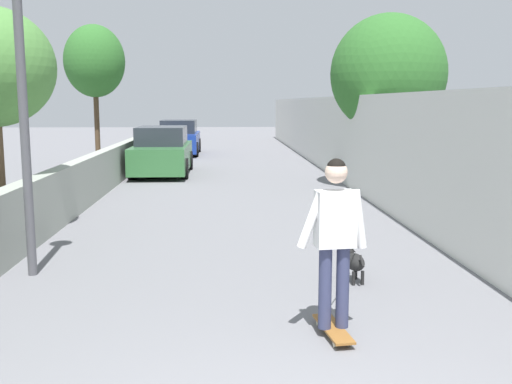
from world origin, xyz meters
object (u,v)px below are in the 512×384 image
Objects in this scene: skateboard at (333,329)px; person_skateboarder at (335,230)px; dog at (354,261)px; lamp_post at (21,62)px; car_far at (179,138)px; tree_left_near at (94,62)px; car_near at (162,152)px; tree_right_distant at (388,74)px.

skateboard is 1.01m from person_skateboarder.
person_skateboarder is 0.82× the size of dog.
car_far is at bearing -1.83° from lamp_post.
dog is at bearing -97.24° from lamp_post.
dog is 0.50× the size of car_far.
dog is at bearing -156.66° from tree_left_near.
dog reaches higher than skateboard.
person_skateboarder is 0.40× the size of car_near.
tree_right_distant is 11.19m from skateboard.
dog is (-14.50, -6.26, -3.48)m from tree_left_near.
skateboard is 14.01m from car_near.
car_near is (-2.61, -2.60, -3.04)m from tree_left_near.
lamp_post is at bearing 138.71° from tree_right_distant.
car_near is at bearing -3.03° from lamp_post.
lamp_post reaches higher than person_skateboarder.
person_skateboarder is (-0.00, 0.00, 1.01)m from skateboard.
dog is (1.76, -0.60, 0.21)m from skateboard.
lamp_post is 0.99× the size of car_far.
tree_right_distant is 10.59m from lamp_post.
tree_right_distant reaches higher than car_near.
tree_left_near is 1.22× the size of car_far.
tree_left_near is 2.44× the size of dog.
tree_right_distant reaches higher than dog.
car_far is (21.12, 3.06, 0.65)m from skateboard.
tree_right_distant reaches higher than skateboard.
lamp_post is at bearing 57.82° from person_skateboarder.
tree_left_near is 17.43m from person_skateboarder.
person_skateboarder is at bearing 159.44° from skateboard.
person_skateboarder is at bearing 161.34° from dog.
person_skateboarder reaches higher than skateboard.
car_far is (10.85, 6.39, -2.33)m from tree_right_distant.
tree_left_near is 10.83m from tree_right_distant.
tree_left_near is at bearing 23.34° from dog.
dog is 19.70m from car_far.
car_near is at bearing 180.00° from car_far.
dog is 0.49× the size of car_near.
person_skateboarder is 21.34m from car_far.
car_far is at bearing -28.18° from tree_left_near.
tree_left_near reaches higher than lamp_post.
car_far reaches higher than dog.
skateboard is at bearing -122.18° from lamp_post.
tree_right_distant is at bearing -117.95° from car_near.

